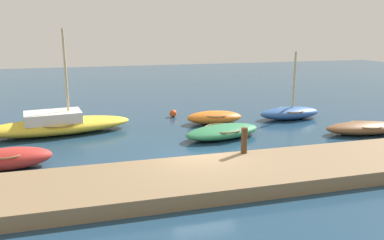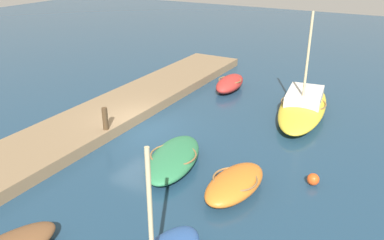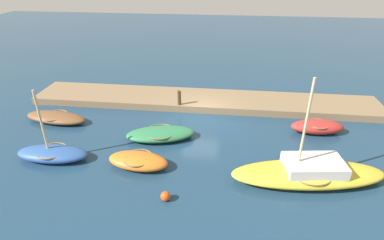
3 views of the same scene
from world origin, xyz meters
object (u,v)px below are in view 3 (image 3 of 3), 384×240
marker_buoy (165,196)px  mooring_post_mid_west (179,98)px  rowboat_orange (138,161)px  sailboat_yellow (309,172)px  rowboat_blue (52,153)px  motorboat_green (160,134)px  mooring_post_west (179,98)px  dinghy_red (317,127)px  rowboat_brown (56,117)px

marker_buoy → mooring_post_mid_west: bearing=-85.0°
rowboat_orange → marker_buoy: (-1.86, 2.27, -0.15)m
sailboat_yellow → rowboat_orange: (8.39, -0.12, -0.12)m
rowboat_blue → mooring_post_mid_west: 8.79m
rowboat_orange → motorboat_green: bearing=-95.2°
mooring_post_west → marker_buoy: bearing=95.0°
mooring_post_west → dinghy_red: bearing=167.2°
dinghy_red → mooring_post_west: size_ratio=3.19×
dinghy_red → mooring_post_west: 9.06m
rowboat_blue → dinghy_red: size_ratio=1.21×
sailboat_yellow → mooring_post_mid_west: sailboat_yellow is taller
mooring_post_west → motorboat_green: bearing=82.1°
rowboat_orange → rowboat_blue: bearing=4.4°
motorboat_green → rowboat_brown: bearing=-23.9°
motorboat_green → mooring_post_mid_west: size_ratio=4.23×
rowboat_blue → motorboat_green: 5.92m
motorboat_green → rowboat_brown: size_ratio=1.00×
rowboat_blue → mooring_post_west: 8.80m
sailboat_yellow → mooring_post_west: size_ratio=7.36×
dinghy_red → motorboat_green: bearing=5.9°
rowboat_blue → marker_buoy: rowboat_blue is taller
dinghy_red → mooring_post_mid_west: size_ratio=3.21×
sailboat_yellow → mooring_post_mid_west: 10.02m
motorboat_green → marker_buoy: motorboat_green is taller
rowboat_orange → mooring_post_mid_west: size_ratio=3.18×
sailboat_yellow → rowboat_brown: 15.66m
rowboat_brown → mooring_post_mid_west: bearing=-154.6°
motorboat_green → dinghy_red: bearing=177.3°
sailboat_yellow → dinghy_red: (-1.50, -4.82, -0.07)m
dinghy_red → rowboat_orange: 10.96m
sailboat_yellow → marker_buoy: bearing=10.5°
marker_buoy → rowboat_brown: bearing=-36.8°
motorboat_green → rowboat_orange: (0.54, 2.86, 0.05)m
dinghy_red → rowboat_blue: bearing=12.3°
rowboat_brown → mooring_post_mid_west: 8.20m
dinghy_red → mooring_post_west: (8.81, -2.00, 0.59)m
motorboat_green → mooring_post_mid_west: bearing=-111.8°
rowboat_blue → marker_buoy: (-6.55, 2.36, -0.16)m
dinghy_red → marker_buoy: bearing=35.7°
sailboat_yellow → mooring_post_west: (7.31, -6.82, 0.52)m
sailboat_yellow → dinghy_red: bearing=-115.0°
motorboat_green → dinghy_red: size_ratio=1.32×
rowboat_brown → mooring_post_west: mooring_post_west is taller
motorboat_green → mooring_post_mid_west: 3.94m
dinghy_red → mooring_post_west: bearing=-18.0°
sailboat_yellow → mooring_post_west: 10.01m
rowboat_orange → mooring_post_west: (-1.08, -6.71, 0.64)m
sailboat_yellow → mooring_post_mid_west: (7.32, -6.82, 0.51)m
sailboat_yellow → dinghy_red: sailboat_yellow is taller
rowboat_blue → dinghy_red: rowboat_blue is taller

